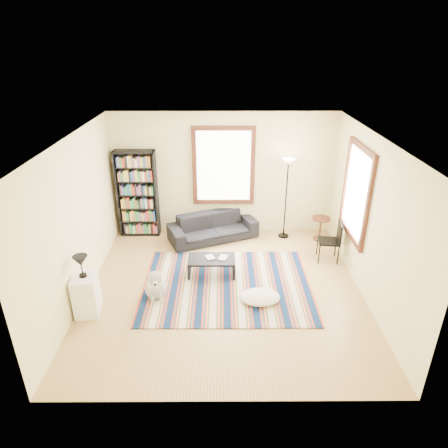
{
  "coord_description": "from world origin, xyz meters",
  "views": [
    {
      "loc": [
        -0.03,
        -6.15,
        4.25
      ],
      "look_at": [
        0.0,
        0.5,
        1.1
      ],
      "focal_mm": 32.0,
      "sensor_mm": 36.0,
      "label": 1
    }
  ],
  "objects_px": {
    "floor_cushion": "(260,297)",
    "folding_chair": "(329,241)",
    "sofa": "(213,227)",
    "side_table": "(320,229)",
    "dog": "(156,281)",
    "coffee_table": "(212,266)",
    "bookshelf": "(138,194)",
    "floor_lamp": "(286,199)",
    "white_cabinet": "(86,294)"
  },
  "relations": [
    {
      "from": "sofa",
      "to": "floor_lamp",
      "type": "bearing_deg",
      "value": -19.14
    },
    {
      "from": "sofa",
      "to": "side_table",
      "type": "bearing_deg",
      "value": -23.84
    },
    {
      "from": "coffee_table",
      "to": "sofa",
      "type": "bearing_deg",
      "value": 90.15
    },
    {
      "from": "floor_cushion",
      "to": "folding_chair",
      "type": "height_order",
      "value": "folding_chair"
    },
    {
      "from": "bookshelf",
      "to": "dog",
      "type": "bearing_deg",
      "value": -73.75
    },
    {
      "from": "floor_cushion",
      "to": "floor_lamp",
      "type": "height_order",
      "value": "floor_lamp"
    },
    {
      "from": "floor_cushion",
      "to": "dog",
      "type": "height_order",
      "value": "dog"
    },
    {
      "from": "side_table",
      "to": "bookshelf",
      "type": "bearing_deg",
      "value": 175.57
    },
    {
      "from": "sofa",
      "to": "dog",
      "type": "bearing_deg",
      "value": -136.01
    },
    {
      "from": "bookshelf",
      "to": "floor_cushion",
      "type": "height_order",
      "value": "bookshelf"
    },
    {
      "from": "side_table",
      "to": "floor_cushion",
      "type": "bearing_deg",
      "value": -123.58
    },
    {
      "from": "coffee_table",
      "to": "folding_chair",
      "type": "relative_size",
      "value": 1.05
    },
    {
      "from": "coffee_table",
      "to": "floor_cushion",
      "type": "height_order",
      "value": "coffee_table"
    },
    {
      "from": "sofa",
      "to": "coffee_table",
      "type": "xyz_separation_m",
      "value": [
        0.0,
        -1.54,
        -0.11
      ]
    },
    {
      "from": "sofa",
      "to": "white_cabinet",
      "type": "distance_m",
      "value": 3.38
    },
    {
      "from": "sofa",
      "to": "floor_cushion",
      "type": "height_order",
      "value": "sofa"
    },
    {
      "from": "bookshelf",
      "to": "floor_lamp",
      "type": "relative_size",
      "value": 1.08
    },
    {
      "from": "sofa",
      "to": "bookshelf",
      "type": "bearing_deg",
      "value": 148.38
    },
    {
      "from": "white_cabinet",
      "to": "side_table",
      "type": "bearing_deg",
      "value": 22.59
    },
    {
      "from": "folding_chair",
      "to": "coffee_table",
      "type": "bearing_deg",
      "value": -160.51
    },
    {
      "from": "white_cabinet",
      "to": "dog",
      "type": "bearing_deg",
      "value": 14.32
    },
    {
      "from": "sofa",
      "to": "folding_chair",
      "type": "bearing_deg",
      "value": -44.76
    },
    {
      "from": "sofa",
      "to": "coffee_table",
      "type": "bearing_deg",
      "value": -112.48
    },
    {
      "from": "sofa",
      "to": "folding_chair",
      "type": "relative_size",
      "value": 2.31
    },
    {
      "from": "coffee_table",
      "to": "white_cabinet",
      "type": "distance_m",
      "value": 2.36
    },
    {
      "from": "bookshelf",
      "to": "coffee_table",
      "type": "distance_m",
      "value": 2.62
    },
    {
      "from": "bookshelf",
      "to": "white_cabinet",
      "type": "xyz_separation_m",
      "value": [
        -0.35,
        -2.96,
        -0.65
      ]
    },
    {
      "from": "floor_lamp",
      "to": "white_cabinet",
      "type": "distance_m",
      "value": 4.67
    },
    {
      "from": "floor_cushion",
      "to": "dog",
      "type": "distance_m",
      "value": 1.87
    },
    {
      "from": "coffee_table",
      "to": "side_table",
      "type": "relative_size",
      "value": 1.67
    },
    {
      "from": "floor_lamp",
      "to": "side_table",
      "type": "xyz_separation_m",
      "value": [
        0.81,
        -0.15,
        -0.66
      ]
    },
    {
      "from": "floor_cushion",
      "to": "side_table",
      "type": "distance_m",
      "value": 2.84
    },
    {
      "from": "white_cabinet",
      "to": "dog",
      "type": "distance_m",
      "value": 1.17
    },
    {
      "from": "bookshelf",
      "to": "floor_lamp",
      "type": "xyz_separation_m",
      "value": [
        3.35,
        -0.17,
        -0.07
      ]
    },
    {
      "from": "floor_cushion",
      "to": "floor_lamp",
      "type": "xyz_separation_m",
      "value": [
        0.77,
        2.52,
        0.84
      ]
    },
    {
      "from": "sofa",
      "to": "dog",
      "type": "height_order",
      "value": "dog"
    },
    {
      "from": "side_table",
      "to": "folding_chair",
      "type": "relative_size",
      "value": 0.63
    },
    {
      "from": "floor_lamp",
      "to": "dog",
      "type": "height_order",
      "value": "floor_lamp"
    },
    {
      "from": "bookshelf",
      "to": "folding_chair",
      "type": "bearing_deg",
      "value": -16.87
    },
    {
      "from": "sofa",
      "to": "coffee_table",
      "type": "height_order",
      "value": "sofa"
    },
    {
      "from": "dog",
      "to": "folding_chair",
      "type": "bearing_deg",
      "value": 11.23
    },
    {
      "from": "side_table",
      "to": "dog",
      "type": "relative_size",
      "value": 0.86
    },
    {
      "from": "folding_chair",
      "to": "side_table",
      "type": "bearing_deg",
      "value": 93.11
    },
    {
      "from": "floor_lamp",
      "to": "dog",
      "type": "xyz_separation_m",
      "value": [
        -2.61,
        -2.35,
        -0.62
      ]
    },
    {
      "from": "bookshelf",
      "to": "dog",
      "type": "xyz_separation_m",
      "value": [
        0.73,
        -2.52,
        -0.69
      ]
    },
    {
      "from": "coffee_table",
      "to": "side_table",
      "type": "bearing_deg",
      "value": 31.35
    },
    {
      "from": "coffee_table",
      "to": "dog",
      "type": "xyz_separation_m",
      "value": [
        -0.98,
        -0.71,
        0.13
      ]
    },
    {
      "from": "sofa",
      "to": "floor_lamp",
      "type": "xyz_separation_m",
      "value": [
        1.64,
        0.1,
        0.64
      ]
    },
    {
      "from": "coffee_table",
      "to": "white_cabinet",
      "type": "bearing_deg",
      "value": -150.82
    },
    {
      "from": "dog",
      "to": "side_table",
      "type": "bearing_deg",
      "value": 23.24
    }
  ]
}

